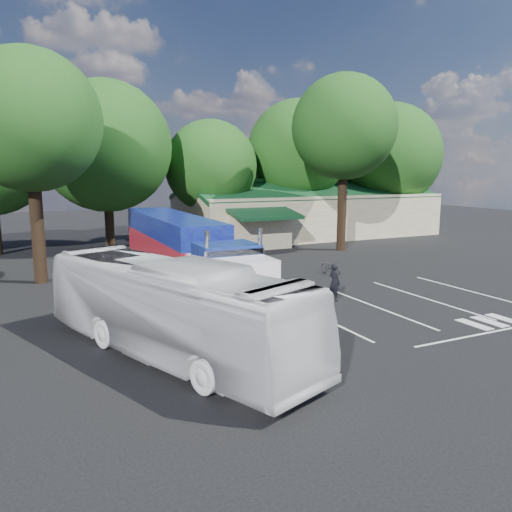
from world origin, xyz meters
name	(u,v)px	position (x,y,z in m)	size (l,w,h in m)	color
ground	(256,286)	(0.00, 0.00, 0.00)	(120.00, 120.00, 0.00)	black
event_hall	(305,213)	(13.74, 17.81, 2.21)	(24.20, 14.12, 5.55)	beige
tree_row_c	(106,146)	(-5.00, 16.20, 8.04)	(10.00, 10.00, 13.05)	black
tree_row_d	(211,166)	(4.00, 17.50, 6.58)	(8.00, 8.00, 10.60)	black
tree_row_e	(298,151)	(13.00, 18.00, 8.09)	(9.60, 9.60, 12.90)	black
tree_row_f	(389,155)	(23.00, 16.80, 7.79)	(10.40, 10.40, 13.00)	black
tree_near_left	(30,121)	(-10.50, 6.00, 8.81)	(7.60, 7.60, 12.65)	black
tree_near_right	(344,127)	(11.50, 8.50, 9.46)	(8.00, 8.00, 13.50)	black
semi_truck	(186,250)	(-3.99, -0.17, 2.28)	(3.17, 19.27, 4.03)	black
woman	(334,282)	(2.11, -4.33, 0.91)	(0.67, 0.44, 1.83)	black
bicycle	(331,267)	(5.50, 1.00, 0.45)	(0.59, 1.70, 0.89)	black
tour_bus	(171,308)	(-7.00, -8.00, 1.65)	(2.77, 11.84, 3.30)	silver
silver_sedan	(241,239)	(5.00, 13.28, 0.72)	(1.52, 4.36, 1.44)	#B0B2B8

